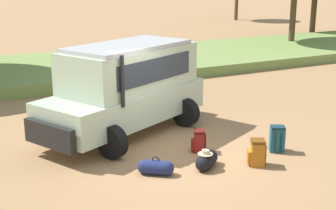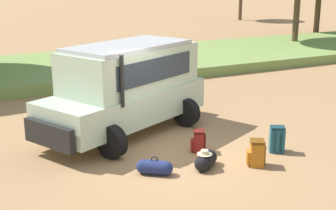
{
  "view_description": "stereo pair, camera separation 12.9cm",
  "coord_description": "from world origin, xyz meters",
  "views": [
    {
      "loc": [
        -5.07,
        -9.25,
        4.24
      ],
      "look_at": [
        0.19,
        0.95,
        1.0
      ],
      "focal_mm": 50.0,
      "sensor_mm": 36.0,
      "label": 1
    },
    {
      "loc": [
        -4.95,
        -9.31,
        4.24
      ],
      "look_at": [
        0.19,
        0.95,
        1.0
      ],
      "focal_mm": 50.0,
      "sensor_mm": 36.0,
      "label": 2
    }
  ],
  "objects": [
    {
      "name": "duffel_bag_low_black_case",
      "position": [
        0.2,
        -0.94,
        0.18
      ],
      "size": [
        0.71,
        0.63,
        0.46
      ],
      "color": "black",
      "rests_on": "ground_plane"
    },
    {
      "name": "backpack_cluster_center",
      "position": [
        0.56,
        0.0,
        0.26
      ],
      "size": [
        0.42,
        0.41,
        0.55
      ],
      "color": "maroon",
      "rests_on": "ground_plane"
    },
    {
      "name": "safari_vehicle",
      "position": [
        -0.44,
        2.16,
        1.29
      ],
      "size": [
        5.36,
        3.91,
        2.44
      ],
      "color": "#B2C6A8",
      "rests_on": "ground_plane"
    },
    {
      "name": "backpack_near_rear_wheel",
      "position": [
        1.29,
        -1.34,
        0.3
      ],
      "size": [
        0.48,
        0.45,
        0.61
      ],
      "color": "#B26619",
      "rests_on": "ground_plane"
    },
    {
      "name": "grass_bank",
      "position": [
        0.0,
        10.66,
        0.22
      ],
      "size": [
        120.0,
        7.0,
        0.44
      ],
      "color": "olive",
      "rests_on": "ground_plane"
    },
    {
      "name": "duffel_bag_soft_canvas",
      "position": [
        -0.98,
        -0.74,
        0.16
      ],
      "size": [
        0.71,
        0.62,
        0.42
      ],
      "color": "navy",
      "rests_on": "ground_plane"
    },
    {
      "name": "ground_plane",
      "position": [
        0.0,
        0.0,
        0.0
      ],
      "size": [
        320.0,
        320.0,
        0.0
      ],
      "primitive_type": "plane",
      "color": "#9E754C"
    },
    {
      "name": "backpack_beside_front_wheel",
      "position": [
        2.27,
        -0.87,
        0.32
      ],
      "size": [
        0.44,
        0.45,
        0.66
      ],
      "color": "#235B6B",
      "rests_on": "ground_plane"
    }
  ]
}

